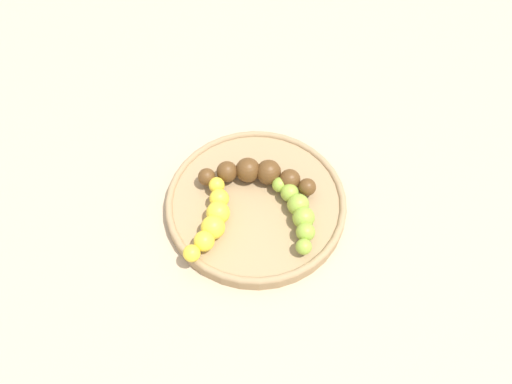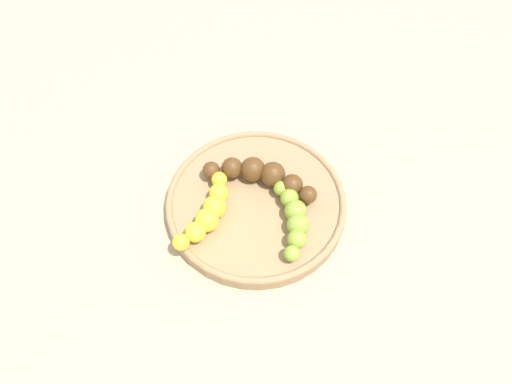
% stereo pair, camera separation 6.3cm
% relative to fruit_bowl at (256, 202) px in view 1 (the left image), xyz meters
% --- Properties ---
extents(ground_plane, '(2.40, 2.40, 0.00)m').
position_rel_fruit_bowl_xyz_m(ground_plane, '(0.00, 0.00, -0.01)').
color(ground_plane, tan).
extents(fruit_bowl, '(0.25, 0.25, 0.02)m').
position_rel_fruit_bowl_xyz_m(fruit_bowl, '(0.00, 0.00, 0.00)').
color(fruit_bowl, '#A08259').
rests_on(fruit_bowl, ground_plane).
extents(banana_overripe, '(0.10, 0.14, 0.04)m').
position_rel_fruit_bowl_xyz_m(banana_overripe, '(0.03, -0.02, 0.02)').
color(banana_overripe, '#593819').
rests_on(banana_overripe, fruit_bowl).
extents(banana_yellow, '(0.11, 0.09, 0.03)m').
position_rel_fruit_bowl_xyz_m(banana_yellow, '(-0.01, 0.07, 0.02)').
color(banana_yellow, yellow).
rests_on(banana_yellow, fruit_bowl).
extents(banana_green, '(0.12, 0.05, 0.03)m').
position_rel_fruit_bowl_xyz_m(banana_green, '(-0.05, -0.04, 0.02)').
color(banana_green, '#8CAD38').
rests_on(banana_green, fruit_bowl).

